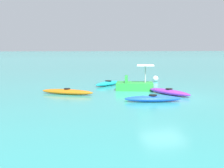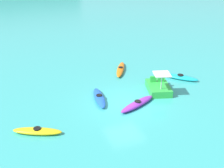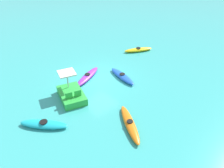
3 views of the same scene
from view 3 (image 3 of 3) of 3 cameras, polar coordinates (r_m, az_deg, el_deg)
The scene contains 7 objects.
ground_plane at distance 17.45m, azimuth -3.34°, elevation 1.49°, with size 600.00×600.00×0.00m, color #38ADA8.
kayak_blue at distance 17.41m, azimuth 2.62°, elevation 2.05°, with size 1.16×3.01×0.37m.
kayak_purple at distance 17.46m, azimuth -6.28°, elevation 1.96°, with size 3.18×1.90×0.37m.
kayak_cyan at distance 13.62m, azimuth -17.04°, elevation -9.83°, with size 2.42×2.60×0.37m.
kayak_orange at distance 13.11m, azimuth 4.57°, elevation -10.11°, with size 2.12×3.15×0.37m.
kayak_yellow at distance 21.96m, azimuth 6.75°, elevation 8.72°, with size 2.81×1.84×0.37m.
pedal_boat_green at distance 15.30m, azimuth -10.36°, elevation -2.58°, with size 2.14×2.74×1.68m.
Camera 3 is at (9.19, 11.73, 9.09)m, focal length 35.68 mm.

